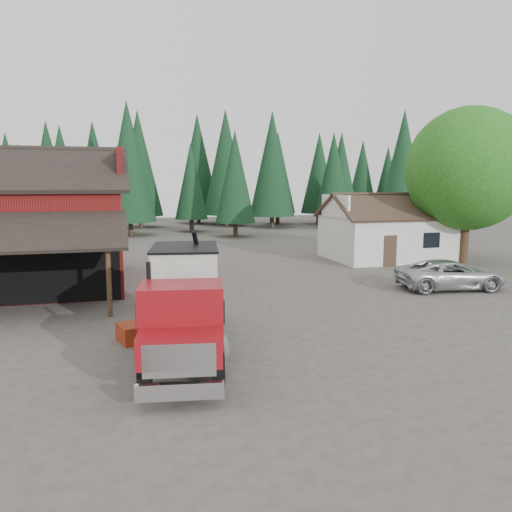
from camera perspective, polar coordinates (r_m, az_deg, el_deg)
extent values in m
plane|color=#453E36|center=(19.56, 0.38, -7.36)|extent=(120.00, 120.00, 0.00)
cube|color=maroon|center=(28.86, -27.08, 1.88)|extent=(12.00, 10.00, 5.00)
cube|color=black|center=(31.19, -26.59, 8.78)|extent=(12.80, 5.53, 2.35)
cube|color=maroon|center=(28.13, -15.35, 9.49)|extent=(0.25, 7.00, 2.00)
cylinder|color=#382619|center=(20.60, -16.46, -2.90)|extent=(0.20, 0.20, 2.80)
cube|color=silver|center=(36.21, 14.75, 2.06)|extent=(8.00, 6.00, 3.00)
cube|color=#38281E|center=(34.76, 16.13, 5.47)|extent=(8.60, 3.42, 1.80)
cube|color=#38281E|center=(37.35, 13.72, 5.74)|extent=(8.60, 3.42, 1.80)
cube|color=silver|center=(34.21, 9.06, 5.66)|extent=(0.20, 4.20, 1.50)
cube|color=silver|center=(38.21, 20.10, 5.53)|extent=(0.20, 4.20, 1.50)
cube|color=#38281E|center=(32.93, 15.09, 0.56)|extent=(0.90, 0.06, 2.00)
cube|color=black|center=(34.47, 19.43, 1.72)|extent=(1.20, 0.06, 1.00)
cylinder|color=#382619|center=(35.97, 22.69, 1.80)|extent=(0.60, 0.60, 3.20)
sphere|color=#1D5112|center=(35.79, 23.11, 9.14)|extent=(8.00, 8.00, 8.00)
sphere|color=#1D5112|center=(35.69, 20.67, 7.34)|extent=(4.40, 4.40, 4.40)
sphere|color=#1D5112|center=(35.79, 25.09, 7.58)|extent=(4.80, 4.80, 4.80)
cylinder|color=#382619|center=(49.59, -2.37, 3.14)|extent=(0.44, 0.44, 1.60)
cone|color=black|center=(49.39, -2.40, 9.04)|extent=(3.96, 3.96, 9.00)
cylinder|color=#382619|center=(51.98, 16.15, 3.06)|extent=(0.44, 0.44, 1.60)
cone|color=black|center=(51.81, 16.43, 9.79)|extent=(4.84, 4.84, 11.00)
cylinder|color=#382619|center=(52.32, -14.12, 3.17)|extent=(0.44, 0.44, 1.60)
cone|color=black|center=(52.17, -14.38, 10.40)|extent=(5.28, 5.28, 12.00)
cylinder|color=black|center=(13.49, -12.58, -12.69)|extent=(0.47, 1.03, 0.99)
cylinder|color=black|center=(13.41, -4.32, -12.63)|extent=(0.47, 1.03, 0.99)
cylinder|color=black|center=(17.58, -11.06, -7.65)|extent=(0.47, 1.03, 0.99)
cylinder|color=black|center=(17.52, -4.84, -7.58)|extent=(0.47, 1.03, 0.99)
cylinder|color=black|center=(18.79, -10.75, -6.60)|extent=(0.47, 1.03, 0.99)
cylinder|color=black|center=(18.73, -4.94, -6.53)|extent=(0.47, 1.03, 0.99)
cube|color=black|center=(16.04, -8.12, -7.80)|extent=(2.20, 7.80, 0.36)
cube|color=silver|center=(12.13, -8.70, -15.06)|extent=(2.07, 0.49, 0.41)
cube|color=silver|center=(11.95, -8.76, -11.71)|extent=(1.70, 0.36, 0.81)
cube|color=maroon|center=(12.41, -8.67, -10.27)|extent=(2.18, 1.47, 0.77)
cube|color=maroon|center=(13.39, -8.52, -6.67)|extent=(2.37, 1.85, 1.67)
cube|color=black|center=(12.62, -8.67, -6.33)|extent=(1.88, 0.37, 0.81)
cylinder|color=black|center=(14.12, -12.10, -3.91)|extent=(0.14, 0.14, 1.62)
cube|color=black|center=(14.27, -8.39, -5.91)|extent=(2.20, 0.45, 1.44)
cube|color=black|center=(17.19, -8.01, -5.86)|extent=(3.09, 5.52, 0.14)
cube|color=silver|center=(16.92, -8.10, -1.48)|extent=(2.51, 3.26, 1.44)
cone|color=silver|center=(17.09, -8.04, -4.46)|extent=(2.27, 2.27, 0.63)
cube|color=black|center=(16.81, -8.15, 1.00)|extent=(2.62, 3.36, 0.07)
cylinder|color=black|center=(18.16, -6.28, -1.06)|extent=(0.96, 1.88, 2.75)
cube|color=maroon|center=(19.26, -9.46, -3.58)|extent=(0.65, 0.80, 0.41)
cylinder|color=silver|center=(14.26, -4.11, -10.19)|extent=(0.64, 0.97, 0.50)
imported|color=#B6B7BE|center=(26.85, 21.35, -2.00)|extent=(5.60, 3.16, 1.47)
cube|color=maroon|center=(17.43, -14.15, -8.56)|extent=(0.99, 1.26, 0.60)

